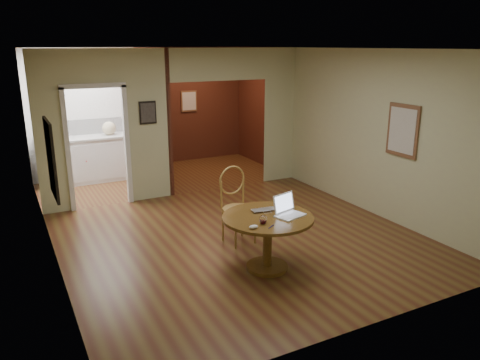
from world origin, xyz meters
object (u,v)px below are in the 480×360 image
chair (236,200)px  open_laptop (287,210)px  closed_laptop (265,211)px  dining_table (268,230)px

chair → open_laptop: (0.19, -1.04, 0.16)m
chair → open_laptop: chair is taller
chair → closed_laptop: (-0.01, -0.84, 0.11)m
dining_table → chair: 0.99m
chair → closed_laptop: size_ratio=3.41×
open_laptop → closed_laptop: bearing=119.2°
dining_table → chair: bearing=86.7°
chair → open_laptop: 1.07m
dining_table → closed_laptop: closed_laptop is taller
dining_table → closed_laptop: 0.24m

